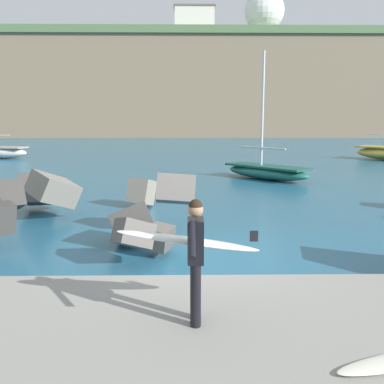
% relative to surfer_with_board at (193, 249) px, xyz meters
% --- Properties ---
extents(ground_plane, '(400.00, 400.00, 0.00)m').
position_rel_surfer_with_board_xyz_m(ground_plane, '(0.06, 3.53, -1.28)').
color(ground_plane, '#235B7A').
extents(walkway_path, '(48.00, 4.40, 0.24)m').
position_rel_surfer_with_board_xyz_m(walkway_path, '(0.06, -0.47, -1.16)').
color(walkway_path, gray).
rests_on(walkway_path, ground).
extents(breakwater_jetty, '(31.80, 8.56, 2.53)m').
position_rel_surfer_with_board_xyz_m(breakwater_jetty, '(-1.73, 6.08, -0.23)').
color(breakwater_jetty, '#3D3A38').
rests_on(breakwater_jetty, ground).
extents(surfer_with_board, '(2.09, 1.16, 1.78)m').
position_rel_surfer_with_board_xyz_m(surfer_with_board, '(0.00, 0.00, 0.00)').
color(surfer_with_board, black).
rests_on(surfer_with_board, walkway_path).
extents(boat_near_left, '(4.43, 4.70, 6.44)m').
position_rel_surfer_with_board_xyz_m(boat_near_left, '(4.08, 16.01, -0.85)').
color(boat_near_left, '#1E6656').
rests_on(boat_near_left, ground).
extents(headland_bluff, '(110.74, 43.34, 17.45)m').
position_rel_surfer_with_board_xyz_m(headland_bluff, '(-7.72, 84.93, 7.47)').
color(headland_bluff, '#847056').
rests_on(headland_bluff, ground).
extents(radar_dome, '(8.13, 8.13, 11.47)m').
position_rel_surfer_with_board_xyz_m(radar_dome, '(16.12, 86.04, 22.58)').
color(radar_dome, silver).
rests_on(radar_dome, headland_bluff).
extents(station_building_west, '(6.99, 4.45, 5.31)m').
position_rel_surfer_with_board_xyz_m(station_building_west, '(-23.10, 92.31, 18.84)').
color(station_building_west, '#B2ADA3').
rests_on(station_building_west, headland_bluff).
extents(station_building_central, '(7.58, 4.92, 5.99)m').
position_rel_surfer_with_board_xyz_m(station_building_central, '(1.61, 77.49, 19.18)').
color(station_building_central, silver).
rests_on(station_building_central, headland_bluff).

